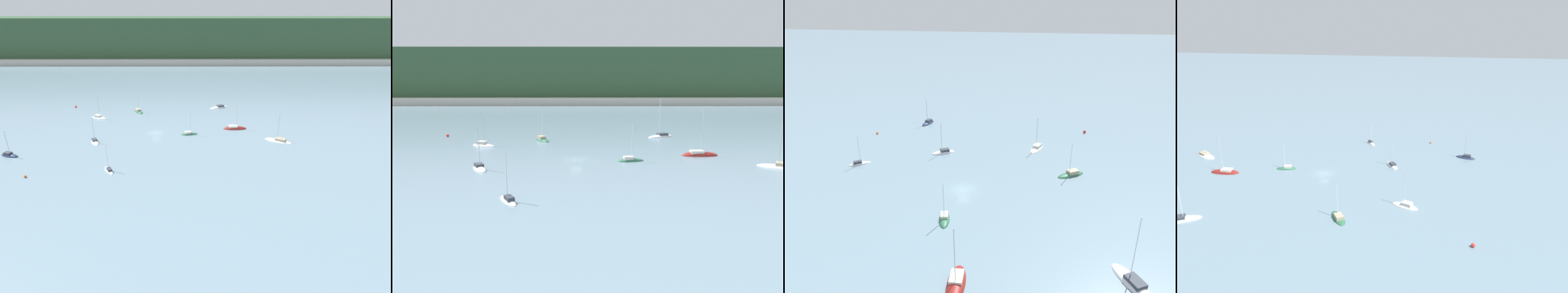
% 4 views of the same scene
% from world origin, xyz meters
% --- Properties ---
extents(ground_plane, '(600.00, 600.00, 0.00)m').
position_xyz_m(ground_plane, '(0.00, 0.00, 0.00)').
color(ground_plane, slate).
extents(sailboat_0, '(8.47, 3.02, 11.35)m').
position_xyz_m(sailboat_0, '(28.39, 3.74, 0.10)').
color(sailboat_0, maroon).
rests_on(sailboat_0, ground_plane).
extents(sailboat_1, '(4.12, 5.36, 8.16)m').
position_xyz_m(sailboat_1, '(-9.37, -27.83, 0.13)').
color(sailboat_1, white).
rests_on(sailboat_1, ground_plane).
extents(sailboat_2, '(5.63, 7.22, 8.92)m').
position_xyz_m(sailboat_2, '(-9.99, 24.01, 0.15)').
color(sailboat_2, '#2D6647').
rests_on(sailboat_2, ground_plane).
extents(sailboat_3, '(4.90, 6.54, 9.26)m').
position_xyz_m(sailboat_3, '(-18.80, -8.54, 0.11)').
color(sailboat_3, silver).
rests_on(sailboat_3, ground_plane).
extents(sailboat_4, '(7.14, 4.81, 9.80)m').
position_xyz_m(sailboat_4, '(-24.46, 16.12, 0.15)').
color(sailboat_4, white).
rests_on(sailboat_4, ground_plane).
extents(sailboat_5, '(6.07, 2.84, 8.59)m').
position_xyz_m(sailboat_5, '(11.83, -1.60, 0.13)').
color(sailboat_5, '#2D6647').
rests_on(sailboat_5, ground_plane).
extents(sailboat_6, '(8.96, 6.42, 12.06)m').
position_xyz_m(sailboat_6, '(24.60, 29.96, 0.11)').
color(sailboat_6, silver).
rests_on(sailboat_6, ground_plane).
extents(sailboat_7, '(6.37, 3.77, 8.71)m').
position_xyz_m(sailboat_7, '(-41.20, -18.48, 0.12)').
color(sailboat_7, '#232D4C').
rests_on(sailboat_7, ground_plane).
extents(mooring_buoy_0, '(0.86, 0.86, 0.86)m').
position_xyz_m(mooring_buoy_0, '(-38.91, 30.68, 0.43)').
color(mooring_buoy_0, red).
rests_on(mooring_buoy_0, ground_plane).
extents(mooring_buoy_1, '(0.67, 0.67, 0.67)m').
position_xyz_m(mooring_buoy_1, '(-30.14, -31.24, 0.34)').
color(mooring_buoy_1, orange).
rests_on(mooring_buoy_1, ground_plane).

